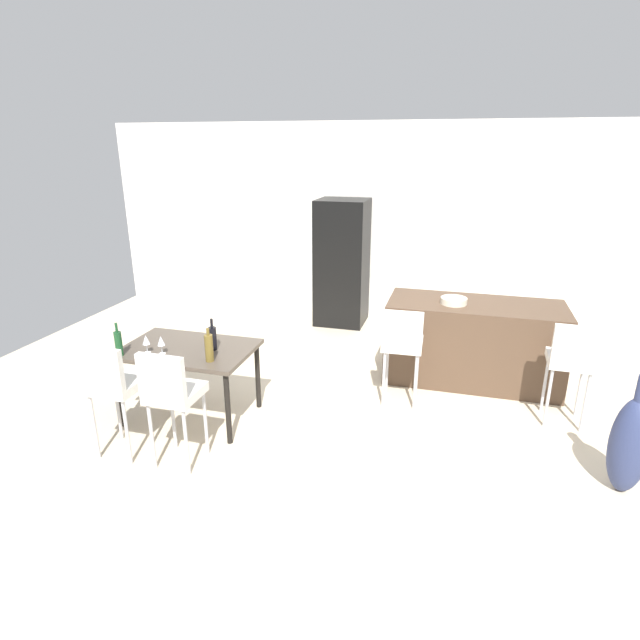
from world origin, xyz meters
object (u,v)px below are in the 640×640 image
bar_chair_left (402,341)px  dining_table (188,355)px  wine_bottle_far (119,343)px  dining_chair_near (112,382)px  dining_chair_far (171,391)px  wine_glass_left (161,341)px  floor_vase (630,444)px  fruit_bowl (454,301)px  wine_glass_right (146,340)px  wine_bottle_middle (209,348)px  wine_bottle_end (213,338)px  kitchen_island (473,342)px  refrigerator (342,263)px  bar_chair_middle (572,358)px

bar_chair_left → dining_table: bar_chair_left is taller
dining_table → wine_bottle_far: wine_bottle_far is taller
dining_table → wine_bottle_far: (-0.50, -0.34, 0.20)m
dining_chair_near → wine_bottle_far: bearing=117.3°
dining_chair_far → wine_glass_left: (-0.43, 0.57, 0.17)m
dining_chair_near → floor_vase: dining_chair_near is taller
fruit_bowl → wine_glass_right: bearing=-147.3°
dining_chair_far → wine_bottle_far: wine_bottle_far is taller
dining_chair_near → wine_glass_left: bearing=77.4°
wine_bottle_middle → wine_bottle_end: wine_bottle_middle is taller
kitchen_island → refrigerator: (-1.90, 1.57, 0.46)m
bar_chair_left → fruit_bowl: (0.46, 0.71, 0.26)m
dining_chair_near → refrigerator: refrigerator is taller
kitchen_island → dining_table: 3.12m
fruit_bowl → floor_vase: size_ratio=0.29×
wine_bottle_far → fruit_bowl: size_ratio=1.11×
wine_bottle_far → floor_vase: size_ratio=0.32×
dining_chair_near → wine_bottle_far: (-0.22, 0.43, 0.16)m
bar_chair_middle → wine_glass_left: bearing=-164.5°
dining_chair_far → wine_bottle_end: 0.81m
wine_bottle_middle → wine_bottle_end: 0.27m
dining_table → wine_glass_left: bearing=-127.0°
dining_table → wine_bottle_end: bearing=4.0°
dining_chair_near → wine_bottle_end: bearing=55.6°
wine_bottle_end → wine_glass_right: 0.61m
wine_bottle_far → wine_glass_right: (0.20, 0.13, 0.00)m
dining_table → bar_chair_left: bearing=22.8°
dining_table → wine_glass_left: 0.32m
wine_bottle_far → floor_vase: 4.35m
dining_chair_near → wine_bottle_end: size_ratio=3.40×
wine_glass_left → wine_glass_right: same height
wine_bottle_end → floor_vase: 3.59m
bar_chair_left → dining_table: 2.12m
dining_table → wine_glass_left: wine_glass_left is taller
dining_table → dining_chair_far: bearing=-70.2°
wine_glass_left → fruit_bowl: 3.10m
wine_glass_left → floor_vase: bearing=0.9°
wine_bottle_end → fruit_bowl: (2.15, 1.52, 0.10)m
bar_chair_middle → wine_bottle_middle: wine_bottle_middle is taller
bar_chair_left → wine_glass_right: 2.48m
bar_chair_left → dining_chair_far: bearing=-136.4°
dining_table → dining_chair_near: 0.82m
wine_bottle_middle → wine_glass_right: 0.66m
dining_chair_near → kitchen_island: bearing=39.1°
dining_table → wine_bottle_middle: bearing=-33.4°
wine_glass_left → kitchen_island: bearing=32.9°
wine_bottle_far → refrigerator: (1.27, 3.53, 0.06)m
refrigerator → wine_bottle_middle: bearing=-96.8°
dining_chair_near → wine_bottle_end: dining_chair_near is taller
wine_bottle_end → wine_glass_right: wine_bottle_end is taller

